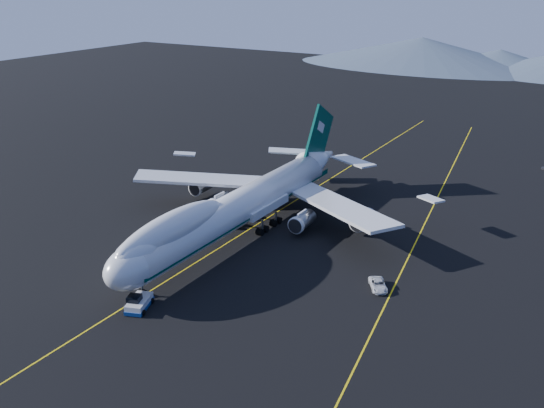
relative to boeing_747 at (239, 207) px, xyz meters
The scene contains 6 objects.
ground 5.81m from the boeing_747, 90.00° to the right, with size 500.00×500.00×0.00m, color black.
taxiway_line_main 5.80m from the boeing_747, 90.00° to the right, with size 0.25×220.00×0.01m, color yellow.
taxiway_line_side 32.14m from the boeing_747, 18.38° to the left, with size 0.25×200.00×0.01m, color yellow.
boeing_747 is the anchor object (origin of this frame).
pushback_tug 30.05m from the boeing_747, 85.90° to the right, with size 4.32×5.85×2.29m.
service_van 31.01m from the boeing_747, 11.23° to the right, with size 2.33×5.06×1.41m, color silver.
Camera 1 is at (58.86, -86.05, 46.14)m, focal length 40.00 mm.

